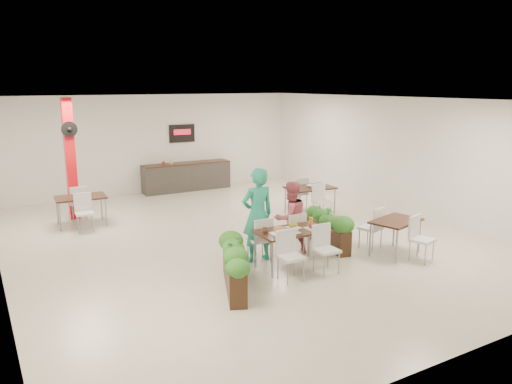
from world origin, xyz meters
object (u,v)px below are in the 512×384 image
side_table_c (396,226)px  side_table_a (81,201)px  diner_man (258,215)px  red_column (70,158)px  service_counter (187,176)px  main_table (292,236)px  planter_right (328,225)px  diner_woman (290,218)px  side_table_b (310,191)px  planter_left (234,262)px

side_table_c → side_table_a: bearing=117.8°
diner_man → red_column: bearing=-62.1°
service_counter → red_column: bearing=-155.0°
main_table → side_table_c: size_ratio=0.99×
red_column → diner_man: size_ratio=1.66×
planter_right → side_table_a: size_ratio=1.02×
red_column → diner_woman: 6.34m
main_table → side_table_b: same height
planter_right → side_table_c: bearing=-51.6°
diner_man → side_table_c: bearing=158.8°
diner_man → diner_woman: 0.82m
planter_left → diner_man: bearing=43.9°
red_column → side_table_c: red_column is taller
diner_man → side_table_b: bearing=-139.7°
red_column → side_table_a: (0.04, -0.77, -1.01)m
service_counter → planter_right: bearing=-86.6°
service_counter → main_table: (-0.99, -7.79, 0.14)m
service_counter → planter_right: size_ratio=1.79×
diner_man → planter_left: size_ratio=1.11×
diner_woman → red_column: bearing=-55.5°
main_table → side_table_c: (2.32, -0.48, -0.02)m
service_counter → diner_woman: (-0.58, -7.14, 0.29)m
diner_woman → side_table_a: bearing=-51.6°
side_table_a → red_column: bearing=96.9°
planter_right → side_table_b: size_ratio=1.02×
planter_left → side_table_a: bearing=105.1°
planter_right → side_table_b: side_table_b is taller
main_table → side_table_a: 5.95m
planter_left → side_table_c: bearing=-1.4°
side_table_b → planter_left: bearing=-136.6°
side_table_b → main_table: bearing=-127.7°
service_counter → diner_woman: size_ratio=1.91×
main_table → red_column: bearing=116.9°
red_column → planter_right: 6.98m
diner_man → planter_left: 1.57m
service_counter → planter_left: service_counter is taller
side_table_a → planter_left: bearing=-70.9°
main_table → diner_woman: bearing=57.9°
main_table → diner_woman: 0.79m
diner_man → side_table_b: diner_man is taller
service_counter → side_table_a: (-3.96, -2.64, 0.14)m
side_table_c → service_counter: bearing=83.8°
diner_woman → side_table_a: diner_woman is taller
service_counter → planter_right: 7.15m
service_counter → side_table_c: 8.38m
red_column → side_table_c: 8.39m
service_counter → main_table: size_ratio=1.82×
side_table_a → side_table_b: (5.75, -1.95, 0.00)m
service_counter → planter_right: (0.42, -7.13, -0.01)m
planter_left → side_table_b: (4.25, 3.59, 0.14)m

